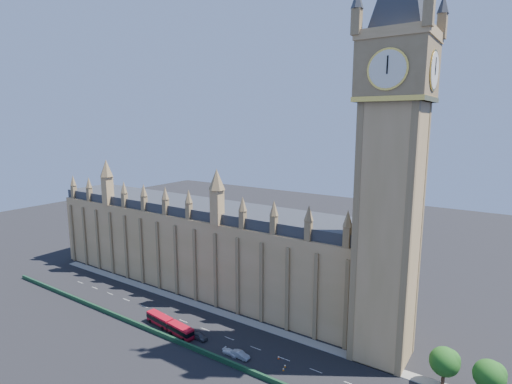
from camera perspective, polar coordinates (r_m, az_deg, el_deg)
The scene contains 14 objects.
ground at distance 109.84m, azimuth -5.58°, elevation -19.51°, with size 400.00×400.00×0.00m, color black.
palace_westminster at distance 134.79m, azimuth -7.99°, elevation -7.44°, with size 120.00×20.00×28.00m.
elizabeth_tower at distance 90.49m, azimuth 19.18°, elevation 9.80°, with size 20.59×20.59×105.00m.
bridge_parapet at distance 103.73m, azimuth -8.96°, elevation -21.12°, with size 160.00×0.60×1.20m, color #1E4C2D.
kerb_north at distance 116.37m, azimuth -2.47°, elevation -17.62°, with size 160.00×3.00×0.16m, color gray.
tree_east_near at distance 96.92m, azimuth 25.48°, elevation -20.98°, with size 6.00×6.00×8.50m.
tree_east_far at distance 96.49m, azimuth 30.53°, elevation -21.57°, with size 6.00×6.00×8.50m.
red_bus at distance 112.58m, azimuth -12.27°, elevation -18.03°, with size 17.36×4.61×2.92m.
car_grey at distance 107.64m, azimuth -8.08°, elevation -19.75°, with size 1.82×4.53×1.54m, color #43454B.
car_silver at distance 99.89m, azimuth -2.28°, elevation -22.21°, with size 1.64×4.71×1.55m, color #999CA0.
car_white at distance 101.15m, azimuth -3.65°, elevation -21.89°, with size 1.69×4.15×1.21m, color white.
cone_a at distance 96.20m, azimuth 3.94°, elevation -23.95°, with size 0.46×0.46×0.64m.
cone_b at distance 99.79m, azimuth 3.25°, elevation -22.52°, with size 0.57×0.57×0.79m.
cone_d at distance 97.22m, azimuth 4.17°, elevation -23.53°, with size 0.49×0.49×0.70m.
Camera 1 is at (61.33, -73.44, 53.96)m, focal length 28.00 mm.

